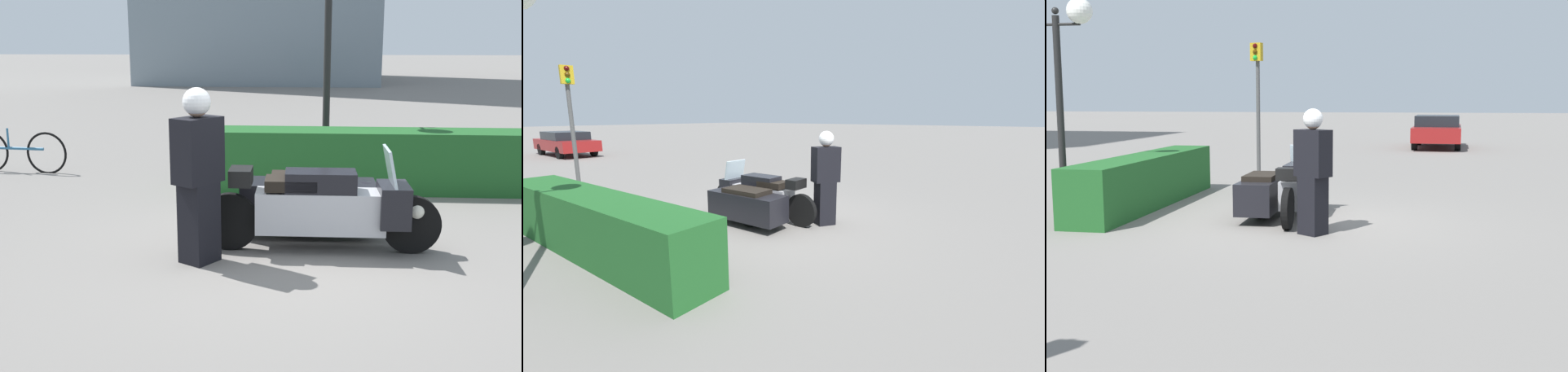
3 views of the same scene
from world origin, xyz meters
The scene contains 6 objects.
ground_plane centered at (0.00, 0.00, 0.00)m, with size 160.00×160.00×0.00m, color slate.
police_motorcycle centered at (0.51, 0.37, 0.46)m, with size 2.60×1.15×1.15m.
officer_rider centered at (-0.77, -0.37, 0.95)m, with size 0.52×0.57×1.80m.
hedge_bush_curbside centered at (1.26, 3.03, 0.46)m, with size 4.93×0.80×0.92m, color #1E5623.
traffic_light_near centered at (4.69, 1.79, 2.11)m, with size 0.22×0.28×3.18m.
parked_car_background centered at (16.43, -2.57, 0.69)m, with size 4.57×2.05×1.27m.
Camera 2 is at (-4.07, 5.35, 2.07)m, focal length 24.00 mm.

